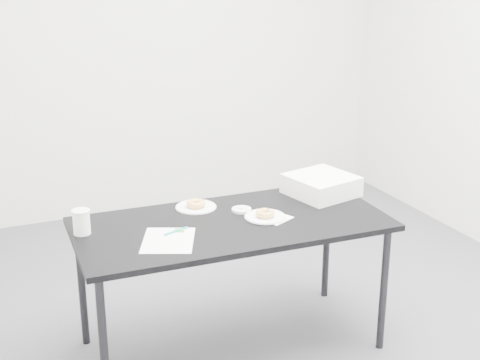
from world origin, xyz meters
name	(u,v)px	position (x,y,z in m)	size (l,w,h in m)	color
floor	(245,324)	(0.00, 0.00, 0.00)	(4.00, 4.00, 0.00)	#47464B
wall_back	(139,40)	(0.00, 2.00, 1.35)	(4.00, 0.02, 2.70)	silver
table	(232,231)	(-0.15, -0.16, 0.65)	(1.57, 0.77, 0.70)	black
scorecard	(168,240)	(-0.51, -0.26, 0.71)	(0.23, 0.30, 0.00)	white
logo_patch	(179,230)	(-0.42, -0.18, 0.71)	(0.05, 0.05, 0.00)	green
pen	(176,231)	(-0.45, -0.19, 0.71)	(0.01, 0.01, 0.14)	#0C7F86
napkin	(274,218)	(0.06, -0.21, 0.71)	(0.14, 0.14, 0.00)	white
plate_near	(265,217)	(0.03, -0.19, 0.71)	(0.21, 0.21, 0.01)	white
donut_near	(265,213)	(0.03, -0.19, 0.73)	(0.10, 0.10, 0.03)	gold
plate_far	(196,207)	(-0.25, 0.09, 0.71)	(0.21, 0.21, 0.01)	white
donut_far	(196,204)	(-0.25, 0.09, 0.73)	(0.10, 0.10, 0.03)	gold
coffee_cup	(81,222)	(-0.86, -0.03, 0.76)	(0.08, 0.08, 0.12)	white
cup_lid	(242,210)	(-0.05, -0.05, 0.71)	(0.10, 0.10, 0.01)	silver
bakery_box	(321,185)	(0.46, 0.01, 0.76)	(0.32, 0.32, 0.11)	white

